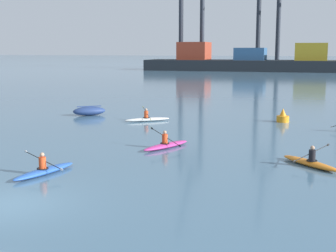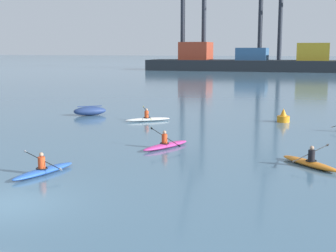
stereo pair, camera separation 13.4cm
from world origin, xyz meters
name	(u,v)px [view 1 (the left image)]	position (x,y,z in m)	size (l,w,h in m)	color
ground_plane	(6,205)	(0.00, 0.00, 0.00)	(800.00, 800.00, 0.00)	#476B84
container_barge	(250,61)	(-4.82, 106.61, 2.32)	(52.30, 11.86, 7.12)	#1E2328
capsized_dinghy	(89,111)	(-7.13, 21.00, 0.35)	(2.73, 2.46, 0.76)	navy
channel_buoy	(283,117)	(7.91, 21.84, 0.36)	(0.90, 0.90, 1.00)	orange
kayak_blue	(44,170)	(-0.91, 3.93, 0.17)	(2.18, 3.44, 0.95)	#2856B2
kayak_magenta	(166,145)	(2.45, 10.57, 0.17)	(2.01, 3.33, 1.04)	#C13384
kayak_white	(147,119)	(-1.66, 19.38, 0.17)	(3.11, 2.47, 1.03)	silver
kayak_orange	(310,162)	(9.86, 8.63, 0.17)	(2.82, 2.84, 0.97)	orange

